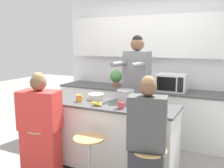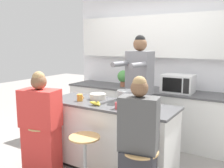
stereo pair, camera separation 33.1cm
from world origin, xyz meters
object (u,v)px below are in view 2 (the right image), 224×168
Objects in this scene: fruit_bowl at (98,96)px; potted_plant at (123,77)px; coffee_cup_near at (118,106)px; banana_bunch at (96,103)px; person_seated_near at (138,150)px; coffee_cup_far at (80,98)px; cooking_pot at (126,96)px; bar_stool_leftmost at (43,147)px; microwave at (178,84)px; person_wrapped_blanket at (41,126)px; kitchen_island at (109,136)px; person_cooking at (139,97)px; bar_stool_center at (85,160)px.

potted_plant is at bearing 102.00° from fruit_bowl.
coffee_cup_near is 0.33m from banana_bunch.
person_seated_near reaches higher than coffee_cup_far.
person_seated_near is 6.11× the size of fruit_bowl.
coffee_cup_far is (-0.59, -0.24, -0.04)m from cooking_pot.
cooking_pot reaches higher than bar_stool_leftmost.
bar_stool_leftmost is 1.30m from cooking_pot.
potted_plant reaches higher than microwave.
microwave reaches higher than bar_stool_leftmost.
microwave is (1.24, 1.83, 0.71)m from bar_stool_leftmost.
coffee_cup_far is at bearing 165.03° from banana_bunch.
banana_bunch is (-0.25, -0.33, -0.06)m from cooking_pot.
person_wrapped_blanket is 2.68× the size of microwave.
cooking_pot is 1.38m from potted_plant.
fruit_bowl reaches higher than kitchen_island.
coffee_cup_near is at bearing -7.77° from coffee_cup_far.
microwave is at bearing 68.32° from kitchen_island.
person_cooking is 8.00× the size of fruit_bowl.
person_wrapped_blanket is at bearing -95.26° from potted_plant.
cooking_pot is 1.82× the size of banana_bunch.
coffee_cup_far is 0.22× the size of microwave.
coffee_cup_far is at bearing 147.11° from person_seated_near.
bar_stool_leftmost is at bearing -160.07° from coffee_cup_near.
bar_stool_center is 0.95m from fruit_bowl.
person_seated_near reaches higher than kitchen_island.
banana_bunch is at bearing 104.17° from bar_stool_center.
potted_plant reaches higher than bar_stool_center.
microwave is (0.61, 1.48, 0.10)m from banana_bunch.
person_cooking is 5.94× the size of potted_plant.
bar_stool_center is 0.71m from banana_bunch.
bar_stool_center is 2.09m from potted_plant.
banana_bunch is (-0.26, -0.73, 0.03)m from person_cooking.
bar_stool_leftmost is at bearing -122.85° from person_cooking.
fruit_bowl is (0.43, 0.68, 0.32)m from person_wrapped_blanket.
fruit_bowl is (0.45, 0.66, 0.62)m from bar_stool_leftmost.
fruit_bowl reaches higher than bar_stool_leftmost.
person_wrapped_blanket is 11.95× the size of coffee_cup_far.
banana_bunch is at bearing -116.59° from kitchen_island.
microwave reaches higher than fruit_bowl.
person_wrapped_blanket reaches higher than fruit_bowl.
person_seated_near is at bearing -35.03° from fruit_bowl.
microwave is at bearing -2.43° from potted_plant.
coffee_cup_near is at bearing -77.33° from cooking_pot.
fruit_bowl is (-0.28, 0.67, 0.62)m from bar_stool_center.
cooking_pot is 0.65× the size of microwave.
person_cooking is 1.44m from person_wrapped_blanket.
cooking_pot is at bearing 52.50° from banana_bunch.
person_cooking is at bearing 47.44° from coffee_cup_far.
microwave is at bearing 55.95° from bar_stool_leftmost.
kitchen_island is at bearing -111.68° from microwave.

